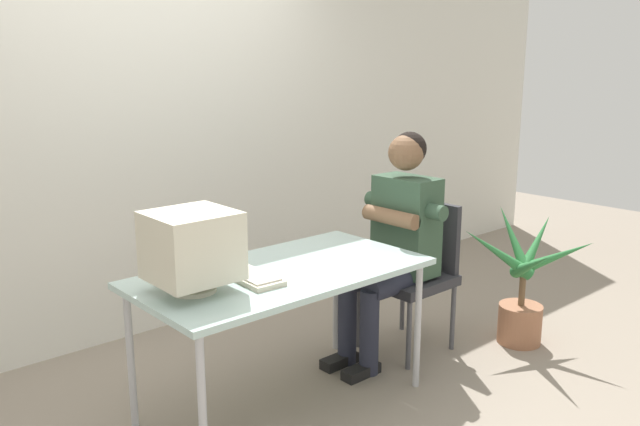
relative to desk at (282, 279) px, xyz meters
The scene contains 9 objects.
ground_plane 0.69m from the desk, ahead, with size 12.00×12.00×0.00m, color gray.
wall_back 1.65m from the desk, 77.91° to the left, with size 8.00×0.10×3.00m, color silver.
desk is the anchor object (origin of this frame).
crt_monitor 0.55m from the desk, behind, with size 0.37×0.35×0.37m.
keyboard 0.21m from the desk, behind, with size 0.19×0.47×0.03m.
office_chair 1.08m from the desk, ahead, with size 0.47×0.47×0.91m.
person_seated 0.89m from the desk, ahead, with size 0.68×0.58×1.35m.
potted_plant 1.69m from the desk, 13.55° to the right, with size 0.69×0.67×0.87m.
desk_mug 0.37m from the desk, 126.27° to the left, with size 0.08×0.09×0.10m.
Camera 1 is at (-1.89, -2.42, 1.73)m, focal length 36.40 mm.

